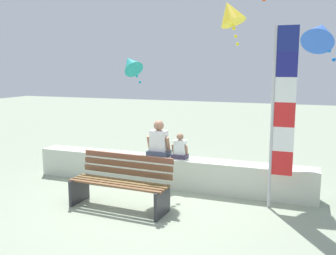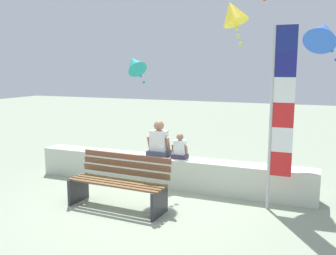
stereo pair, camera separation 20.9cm
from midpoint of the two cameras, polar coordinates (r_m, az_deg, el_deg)
ground_plane at (r=6.76m, az=-4.18°, el=-11.29°), size 40.00×40.00×0.00m
seawall_ledge at (r=7.57m, az=-0.94°, el=-6.70°), size 5.71×0.47×0.59m
park_bench at (r=6.46m, az=-8.08°, el=-8.39°), size 1.75×0.69×0.88m
person_adult at (r=7.52m, az=-2.21°, el=-2.27°), size 0.48×0.35×0.73m
person_child at (r=7.38m, az=1.03°, el=-3.20°), size 0.32×0.24×0.50m
flag_banner at (r=6.32m, az=15.80°, el=2.74°), size 0.38×0.05×3.01m
kite_blue at (r=8.42m, az=21.43°, el=13.22°), size 0.84×0.97×1.19m
kite_teal at (r=11.07m, az=-6.24°, el=9.61°), size 0.95×0.91×0.96m
kite_yellow at (r=9.48m, az=8.79°, el=16.88°), size 0.94×0.84×1.13m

